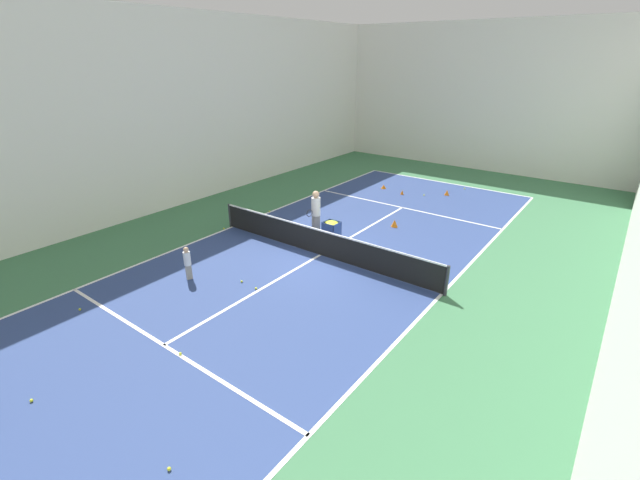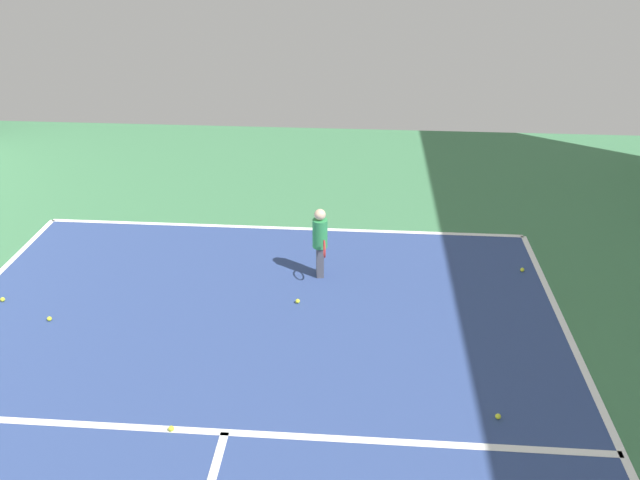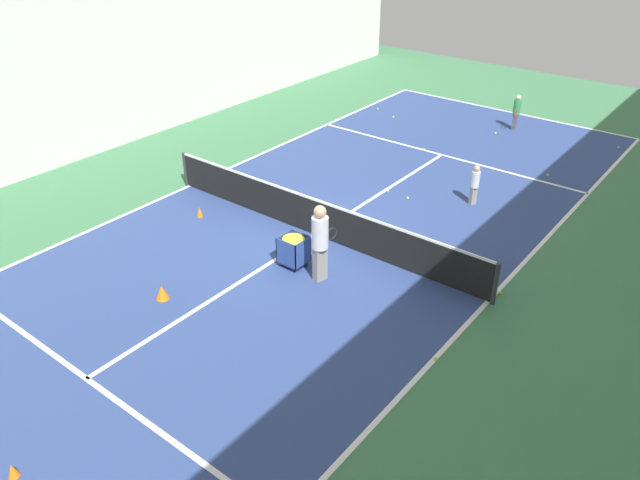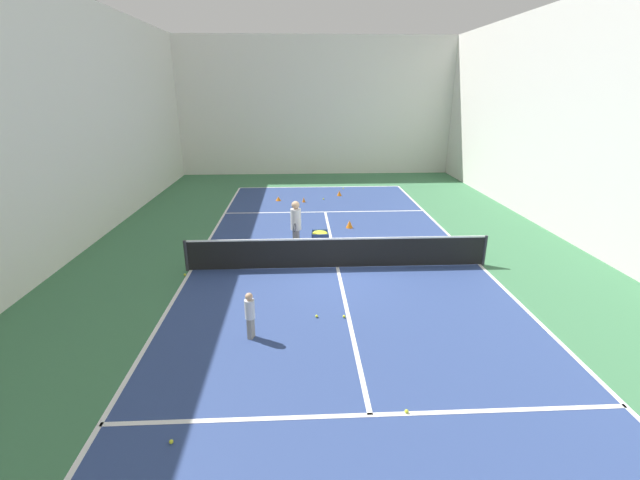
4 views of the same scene
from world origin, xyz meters
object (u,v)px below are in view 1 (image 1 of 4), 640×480
(ball_cart, at_px, (331,227))
(training_cone_1, at_px, (447,193))
(coach_at_net, at_px, (316,210))
(child_midcourt, at_px, (187,261))
(training_cone_0, at_px, (409,263))
(tennis_net, at_px, (320,242))

(ball_cart, height_order, training_cone_1, ball_cart)
(coach_at_net, height_order, child_midcourt, coach_at_net)
(coach_at_net, distance_m, training_cone_0, 4.29)
(training_cone_0, xyz_separation_m, training_cone_1, (-1.98, 8.39, -0.01))
(coach_at_net, relative_size, training_cone_1, 6.65)
(training_cone_0, height_order, training_cone_1, training_cone_0)
(training_cone_1, bearing_deg, child_midcourt, -103.47)
(tennis_net, height_order, child_midcourt, child_midcourt)
(coach_at_net, height_order, training_cone_1, coach_at_net)
(coach_at_net, xyz_separation_m, child_midcourt, (-0.99, -5.31, -0.38))
(coach_at_net, xyz_separation_m, training_cone_0, (4.19, -0.37, -0.88))
(tennis_net, relative_size, training_cone_0, 33.46)
(tennis_net, relative_size, ball_cart, 12.47)
(tennis_net, xyz_separation_m, training_cone_1, (0.92, 9.47, -0.37))
(ball_cart, relative_size, training_cone_0, 2.68)
(coach_at_net, height_order, training_cone_0, coach_at_net)
(tennis_net, distance_m, child_midcourt, 4.49)
(coach_at_net, bearing_deg, training_cone_0, 98.35)
(coach_at_net, xyz_separation_m, ball_cart, (0.80, -0.08, -0.49))
(tennis_net, relative_size, coach_at_net, 5.24)
(child_midcourt, bearing_deg, coach_at_net, 10.88)
(tennis_net, distance_m, coach_at_net, 2.00)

